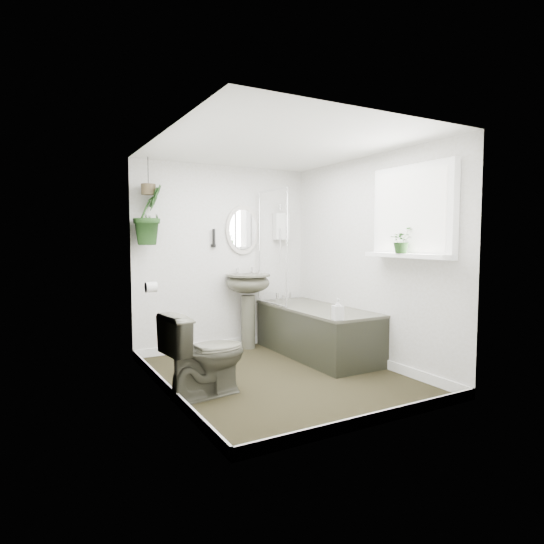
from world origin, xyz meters
TOP-DOWN VIEW (x-y plane):
  - floor at (0.00, 0.00)m, footprint 2.30×2.80m
  - ceiling at (0.00, 0.00)m, footprint 2.30×2.80m
  - wall_back at (0.00, 1.41)m, footprint 2.30×0.02m
  - wall_front at (0.00, -1.41)m, footprint 2.30×0.02m
  - wall_left at (-1.16, 0.00)m, footprint 0.02×2.80m
  - wall_right at (1.16, 0.00)m, footprint 0.02×2.80m
  - skirting at (0.00, 0.00)m, footprint 2.30×2.80m
  - bathtub at (0.80, 0.50)m, footprint 0.72×1.72m
  - bath_screen at (0.47, 0.99)m, footprint 0.04×0.72m
  - shower_box at (0.80, 1.34)m, footprint 0.20×0.10m
  - oval_mirror at (0.25, 1.37)m, footprint 0.46×0.03m
  - wall_sconce at (-0.15, 1.36)m, footprint 0.04×0.04m
  - toilet_roll_holder at (-1.10, 0.70)m, footprint 0.11×0.11m
  - window_recess at (1.09, -0.70)m, footprint 0.08×1.00m
  - window_sill at (1.02, -0.70)m, footprint 0.18×1.00m
  - window_blinds at (1.04, -0.70)m, footprint 0.01×0.86m
  - toilet at (-0.85, -0.17)m, footprint 0.79×0.52m
  - pedestal_sink at (0.25, 1.22)m, footprint 0.58×0.50m
  - sill_plant at (0.97, -0.67)m, footprint 0.26×0.23m
  - hanging_plant at (-0.97, 1.25)m, footprint 0.48×0.47m
  - soap_bottle at (0.51, -0.29)m, footprint 0.11×0.12m
  - hanging_pot at (-0.97, 1.25)m, footprint 0.16×0.16m

SIDE VIEW (x-z plane):
  - floor at x=0.00m, z-range -0.02..0.00m
  - skirting at x=0.00m, z-range 0.00..0.10m
  - bathtub at x=0.80m, z-range 0.00..0.58m
  - toilet at x=-0.85m, z-range 0.00..0.76m
  - pedestal_sink at x=0.25m, z-range 0.00..0.95m
  - soap_bottle at x=0.51m, z-range 0.58..0.79m
  - toilet_roll_holder at x=-1.10m, z-range 0.84..0.96m
  - wall_back at x=0.00m, z-range 0.00..2.30m
  - wall_front at x=0.00m, z-range 0.00..2.30m
  - wall_left at x=-1.16m, z-range 0.00..2.30m
  - wall_right at x=1.16m, z-range 0.00..2.30m
  - window_sill at x=1.02m, z-range 1.21..1.25m
  - bath_screen at x=0.47m, z-range 0.58..1.98m
  - sill_plant at x=0.97m, z-range 1.25..1.50m
  - wall_sconce at x=-0.15m, z-range 1.29..1.51m
  - oval_mirror at x=0.25m, z-range 1.19..1.81m
  - shower_box at x=0.80m, z-range 1.38..1.73m
  - window_recess at x=1.09m, z-range 1.20..2.10m
  - window_blinds at x=1.04m, z-range 1.27..2.03m
  - hanging_plant at x=-0.97m, z-range 1.32..2.00m
  - hanging_pot at x=-0.97m, z-range 1.88..2.00m
  - ceiling at x=0.00m, z-range 2.30..2.32m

